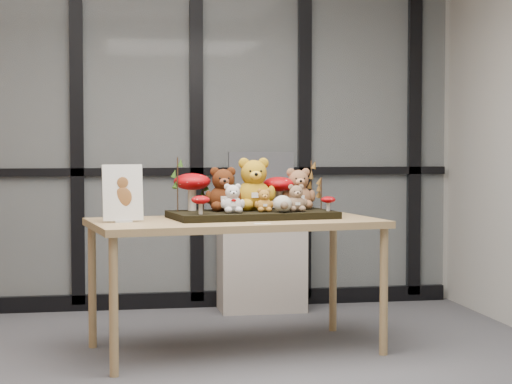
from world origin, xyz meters
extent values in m
plane|color=#ABAAA2|center=(0.00, 2.50, 1.40)|extent=(5.00, 0.00, 5.00)
plane|color=#ABAAA2|center=(0.00, -2.50, 1.40)|extent=(5.00, 0.00, 5.00)
cube|color=#2D383F|center=(0.00, 2.47, 1.40)|extent=(4.90, 0.02, 2.70)
cube|color=black|center=(0.00, 2.47, 0.06)|extent=(4.90, 0.06, 0.12)
cube|color=black|center=(0.00, 2.47, 1.05)|extent=(4.90, 0.06, 0.06)
cube|color=black|center=(-0.45, 2.47, 1.40)|extent=(0.10, 0.06, 2.70)
cube|color=black|center=(0.45, 2.47, 1.40)|extent=(0.10, 0.06, 2.70)
cube|color=black|center=(1.30, 2.47, 1.40)|extent=(0.10, 0.06, 2.70)
cube|color=black|center=(2.20, 2.47, 1.40)|extent=(0.10, 0.06, 2.70)
cube|color=tan|center=(0.51, 0.91, 0.78)|extent=(1.83, 1.11, 0.04)
cylinder|color=tan|center=(-0.23, 0.41, 0.38)|extent=(0.05, 0.05, 0.76)
cylinder|color=tan|center=(-0.35, 1.16, 0.38)|extent=(0.05, 0.05, 0.76)
cylinder|color=tan|center=(1.37, 0.65, 0.38)|extent=(0.05, 0.05, 0.76)
cylinder|color=tan|center=(1.25, 1.41, 0.38)|extent=(0.05, 0.05, 0.76)
cube|color=black|center=(0.63, 0.99, 0.83)|extent=(1.05, 0.64, 0.04)
cube|color=silver|center=(-0.17, 0.83, 0.81)|extent=(0.11, 0.08, 0.01)
cube|color=white|center=(-0.17, 0.83, 0.98)|extent=(0.24, 0.08, 0.33)
ellipsoid|color=brown|center=(-0.17, 0.82, 0.95)|extent=(0.10, 0.01, 0.12)
ellipsoid|color=brown|center=(-0.17, 0.82, 1.04)|extent=(0.07, 0.01, 0.07)
cube|color=white|center=(0.61, 0.58, 0.81)|extent=(0.10, 0.03, 0.00)
cube|color=#AEA59B|center=(0.92, 2.24, 0.42)|extent=(0.64, 0.37, 0.85)
cube|color=#505258|center=(0.92, 2.26, 1.03)|extent=(0.50, 0.05, 0.35)
cube|color=black|center=(0.92, 2.24, 1.03)|extent=(0.44, 0.00, 0.29)
camera|label=1|loc=(-0.34, -4.61, 1.26)|focal=65.00mm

